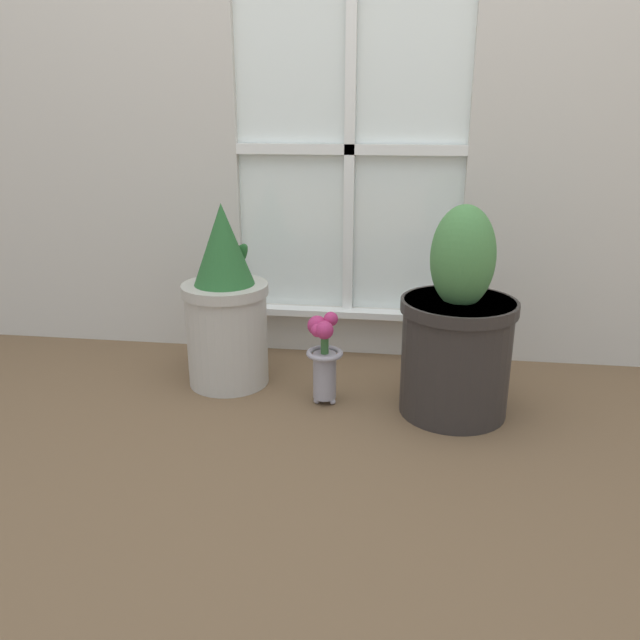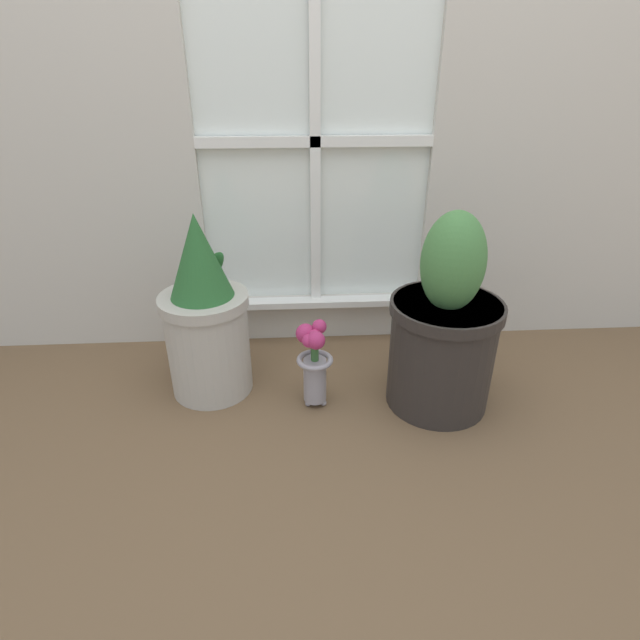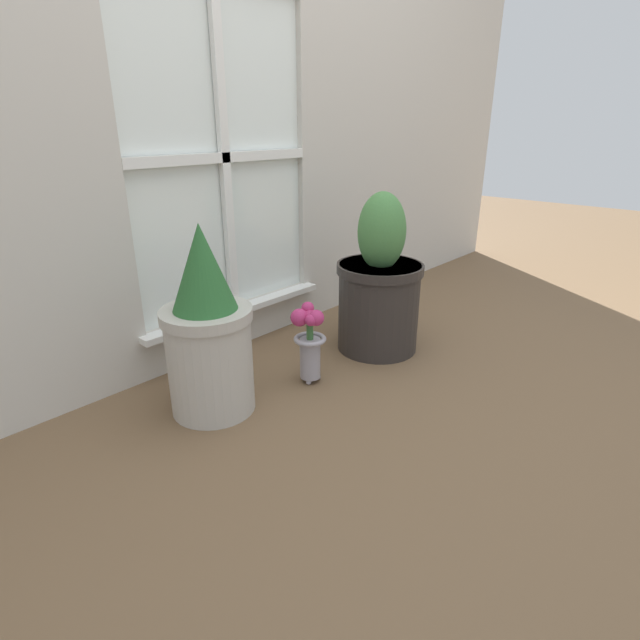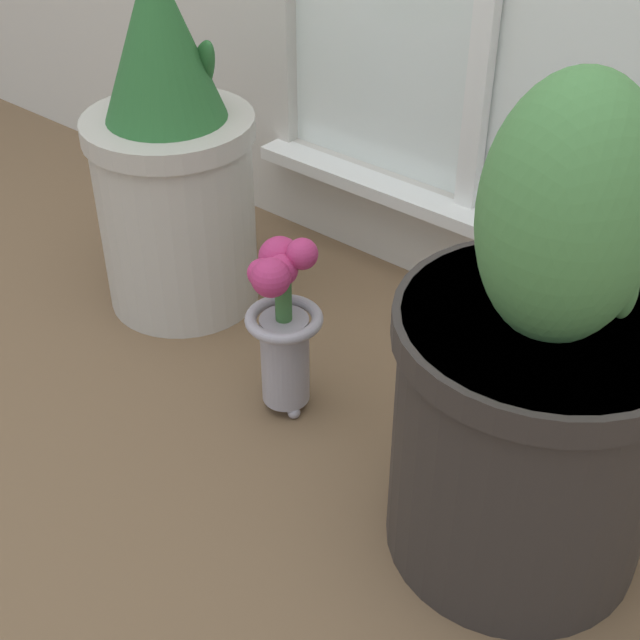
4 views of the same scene
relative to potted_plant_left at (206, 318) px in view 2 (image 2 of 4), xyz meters
name	(u,v)px [view 2 (image 2 of 4)]	position (x,y,z in m)	size (l,w,h in m)	color
ground_plane	(326,430)	(0.37, -0.25, -0.27)	(10.00, 10.00, 0.00)	brown
potted_plant_left	(206,318)	(0.00, 0.00, 0.00)	(0.28, 0.28, 0.61)	#B7B2A8
potted_plant_right	(444,333)	(0.74, -0.12, -0.01)	(0.34, 0.34, 0.64)	#2D2826
flower_vase	(314,360)	(0.34, -0.11, -0.10)	(0.12, 0.11, 0.29)	#99939E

